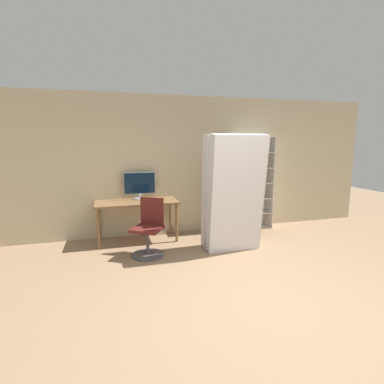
% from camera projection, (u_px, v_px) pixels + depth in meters
% --- Properties ---
extents(ground_plane, '(16.00, 16.00, 0.00)m').
position_uv_depth(ground_plane, '(264.00, 307.00, 3.34)').
color(ground_plane, '#937556').
extents(wall_back, '(8.00, 0.06, 2.70)m').
position_uv_depth(wall_back, '(190.00, 165.00, 6.00)').
color(wall_back, '#C6B793').
rests_on(wall_back, ground).
extents(desk, '(1.49, 0.65, 0.74)m').
position_uv_depth(desk, '(137.00, 206.00, 5.48)').
color(desk, brown).
rests_on(desk, ground).
extents(monitor, '(0.59, 0.23, 0.51)m').
position_uv_depth(monitor, '(140.00, 185.00, 5.62)').
color(monitor, '#B7B7BC').
rests_on(monitor, desk).
extents(office_chair, '(0.61, 0.61, 0.92)m').
position_uv_depth(office_chair, '(149.00, 233.00, 4.83)').
color(office_chair, '#4C4C51').
rests_on(office_chair, ground).
extents(bookshelf, '(0.86, 0.33, 1.93)m').
position_uv_depth(bookshelf, '(247.00, 185.00, 6.25)').
color(bookshelf, beige).
rests_on(bookshelf, ground).
extents(mattress_near, '(0.91, 0.46, 1.95)m').
position_uv_depth(mattress_near, '(236.00, 194.00, 4.88)').
color(mattress_near, silver).
rests_on(mattress_near, ground).
extents(mattress_far, '(0.91, 0.33, 1.94)m').
position_uv_depth(mattress_far, '(229.00, 192.00, 5.15)').
color(mattress_far, silver).
rests_on(mattress_far, ground).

